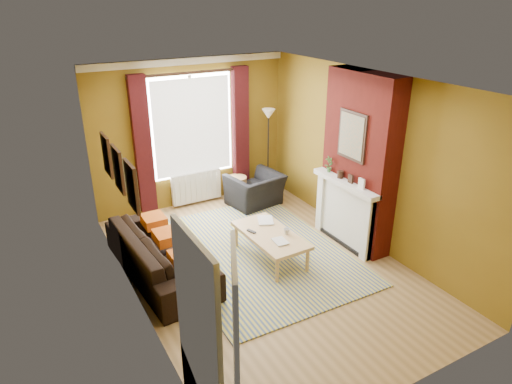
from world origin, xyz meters
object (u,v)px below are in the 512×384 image
sofa (160,253)px  coffee_table (270,236)px  floor_lamp (268,128)px  wicker_stool (237,189)px  armchair (255,190)px

sofa → coffee_table: size_ratio=1.71×
sofa → floor_lamp: size_ratio=1.31×
floor_lamp → sofa: bearing=-148.2°
sofa → coffee_table: 1.68m
wicker_stool → coffee_table: bearing=-104.0°
wicker_stool → floor_lamp: size_ratio=0.28×
wicker_stool → floor_lamp: floor_lamp is taller
sofa → wicker_stool: (2.18, 1.80, -0.09)m
sofa → floor_lamp: floor_lamp is taller
wicker_stool → floor_lamp: 1.36m
armchair → wicker_stool: (-0.21, 0.37, -0.07)m
armchair → wicker_stool: bearing=-69.8°
coffee_table → armchair: bearing=65.8°
armchair → floor_lamp: (0.51, 0.37, 1.09)m
floor_lamp → coffee_table: bearing=-119.7°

